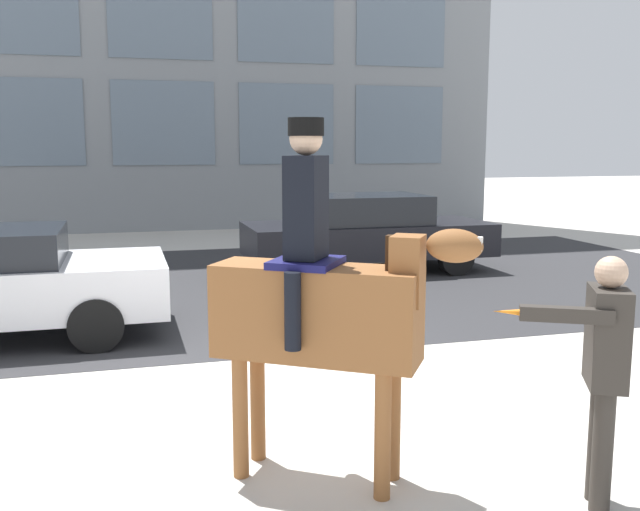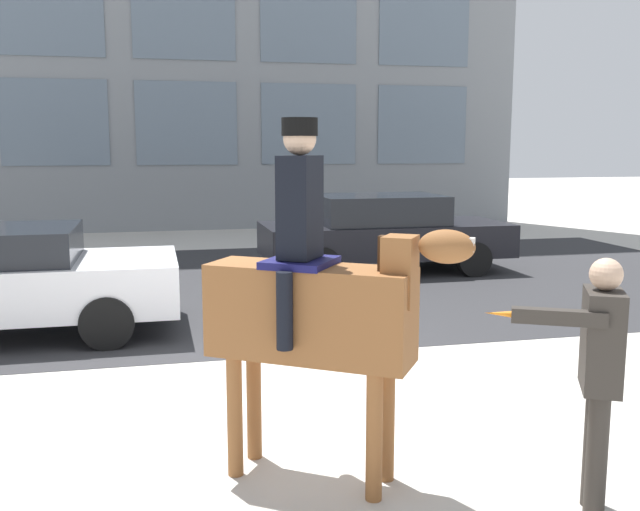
# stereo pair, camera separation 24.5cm
# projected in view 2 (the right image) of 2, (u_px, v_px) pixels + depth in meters

# --- Properties ---
(ground_plane) EXTENTS (80.00, 80.00, 0.00)m
(ground_plane) POSITION_uv_depth(u_px,v_px,m) (253.00, 373.00, 7.34)
(ground_plane) COLOR beige
(road_surface) EXTENTS (19.23, 8.50, 0.01)m
(road_surface) POSITION_uv_depth(u_px,v_px,m) (215.00, 285.00, 11.91)
(road_surface) COLOR #2D2D30
(road_surface) RESTS_ON ground_plane
(mounted_horse_lead) EXTENTS (1.68, 1.27, 2.50)m
(mounted_horse_lead) POSITION_uv_depth(u_px,v_px,m) (315.00, 302.00, 4.83)
(mounted_horse_lead) COLOR brown
(mounted_horse_lead) RESTS_ON ground_plane
(pedestrian_bystander) EXTENTS (0.91, 0.46, 1.64)m
(pedestrian_bystander) POSITION_uv_depth(u_px,v_px,m) (598.00, 366.00, 4.42)
(pedestrian_bystander) COLOR #332D28
(pedestrian_bystander) RESTS_ON ground_plane
(street_car_far_lane) EXTENTS (4.49, 1.93, 1.42)m
(street_car_far_lane) POSITION_uv_depth(u_px,v_px,m) (383.00, 232.00, 13.15)
(street_car_far_lane) COLOR black
(street_car_far_lane) RESTS_ON ground_plane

